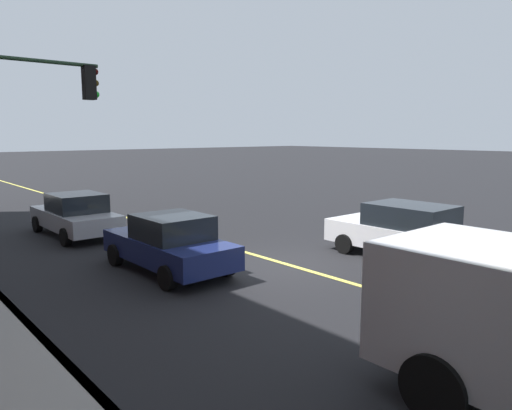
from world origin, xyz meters
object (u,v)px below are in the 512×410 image
car_navy (169,243)px  traffic_light_mast (16,122)px  car_white (408,231)px  car_silver (75,215)px

car_navy → traffic_light_mast: (2.04, 3.04, 3.16)m
car_navy → traffic_light_mast: bearing=56.1°
car_navy → car_white: 6.87m
car_white → car_navy: bearing=59.9°
car_white → traffic_light_mast: traffic_light_mast is taller
car_navy → traffic_light_mast: size_ratio=0.75×
car_silver → traffic_light_mast: bearing=145.7°
car_silver → car_navy: size_ratio=1.06×
car_silver → car_navy: (-6.17, -0.23, 0.00)m
car_navy → car_white: bearing=-120.1°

